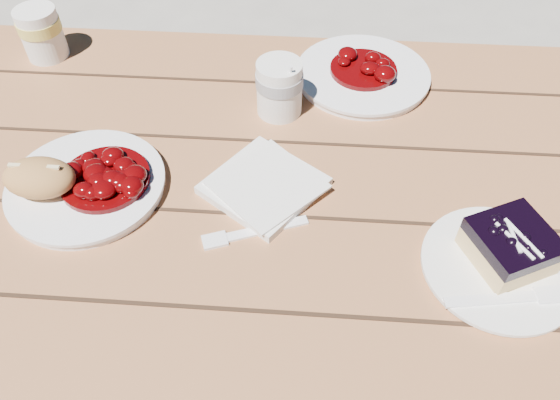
# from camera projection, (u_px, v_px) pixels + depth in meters

# --- Properties ---
(ground) EXTENTS (60.00, 60.00, 0.00)m
(ground) POSITION_uv_depth(u_px,v_px,m) (317.00, 379.00, 1.41)
(ground) COLOR gray
(ground) RESTS_ON ground
(picnic_table) EXTENTS (2.00, 1.55, 0.75)m
(picnic_table) POSITION_uv_depth(u_px,v_px,m) (333.00, 242.00, 0.97)
(picnic_table) COLOR brown
(picnic_table) RESTS_ON ground
(main_plate) EXTENTS (0.23, 0.23, 0.02)m
(main_plate) POSITION_uv_depth(u_px,v_px,m) (87.00, 186.00, 0.83)
(main_plate) COLOR white
(main_plate) RESTS_ON picnic_table
(goulash_stew) EXTENTS (0.14, 0.14, 0.04)m
(goulash_stew) POSITION_uv_depth(u_px,v_px,m) (102.00, 172.00, 0.81)
(goulash_stew) COLOR #530204
(goulash_stew) RESTS_ON main_plate
(bread_roll) EXTENTS (0.11, 0.07, 0.06)m
(bread_roll) POSITION_uv_depth(u_px,v_px,m) (39.00, 178.00, 0.79)
(bread_roll) COLOR #BB8448
(bread_roll) RESTS_ON main_plate
(dessert_plate) EXTENTS (0.20, 0.20, 0.01)m
(dessert_plate) POSITION_uv_depth(u_px,v_px,m) (498.00, 268.00, 0.74)
(dessert_plate) COLOR white
(dessert_plate) RESTS_ON picnic_table
(blueberry_cake) EXTENTS (0.13, 0.13, 0.06)m
(blueberry_cake) POSITION_uv_depth(u_px,v_px,m) (511.00, 245.00, 0.72)
(blueberry_cake) COLOR #E8C57F
(blueberry_cake) RESTS_ON dessert_plate
(fork_dessert) EXTENTS (0.16, 0.05, 0.00)m
(fork_dessert) POSITION_uv_depth(u_px,v_px,m) (492.00, 299.00, 0.70)
(fork_dessert) COLOR white
(fork_dessert) RESTS_ON dessert_plate
(coffee_cup) EXTENTS (0.08, 0.08, 0.10)m
(coffee_cup) POSITION_uv_depth(u_px,v_px,m) (279.00, 88.00, 0.93)
(coffee_cup) COLOR white
(coffee_cup) RESTS_ON picnic_table
(napkin_stack) EXTENTS (0.21, 0.21, 0.01)m
(napkin_stack) POSITION_uv_depth(u_px,v_px,m) (264.00, 186.00, 0.83)
(napkin_stack) COLOR white
(napkin_stack) RESTS_ON picnic_table
(fork_table) EXTENTS (0.16, 0.08, 0.00)m
(fork_table) POSITION_uv_depth(u_px,v_px,m) (266.00, 229.00, 0.78)
(fork_table) COLOR white
(fork_table) RESTS_ON picnic_table
(second_plate) EXTENTS (0.24, 0.24, 0.02)m
(second_plate) POSITION_uv_depth(u_px,v_px,m) (362.00, 75.00, 1.02)
(second_plate) COLOR white
(second_plate) RESTS_ON picnic_table
(second_stew) EXTENTS (0.12, 0.12, 0.04)m
(second_stew) POSITION_uv_depth(u_px,v_px,m) (364.00, 62.00, 1.00)
(second_stew) COLOR #530204
(second_stew) RESTS_ON second_plate
(second_cup) EXTENTS (0.08, 0.08, 0.10)m
(second_cup) POSITION_uv_depth(u_px,v_px,m) (42.00, 33.00, 1.04)
(second_cup) COLOR white
(second_cup) RESTS_ON picnic_table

